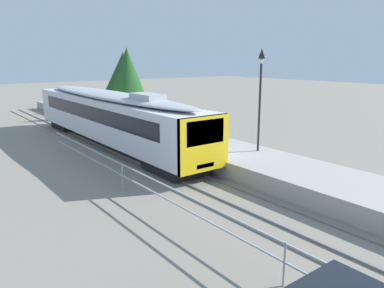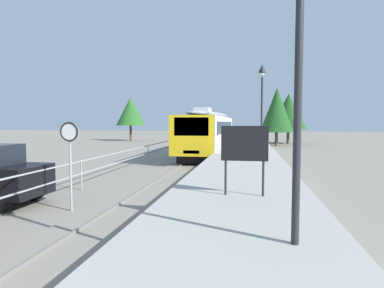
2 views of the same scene
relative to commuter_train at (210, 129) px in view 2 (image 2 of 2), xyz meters
The scene contains 11 objects.
ground_plane 8.11m from the commuter_train, 112.56° to the right, with size 160.00×160.00×0.00m, color gray.
track_rails 7.52m from the commuter_train, 90.00° to the right, with size 3.20×60.00×0.14m.
commuter_train is the anchor object (origin of this frame).
station_platform 8.10m from the commuter_train, 65.77° to the right, with size 3.90×60.00×0.90m, color #A8A59E.
platform_lamp_mid_platform 10.50m from the commuter_train, 65.64° to the right, with size 0.34×0.34×5.35m.
platform_notice_board 21.35m from the commuter_train, 80.91° to the right, with size 1.20×0.08×1.80m.
speed_limit_sign 20.35m from the commuter_train, 95.66° to the right, with size 0.61×0.10×2.81m.
carpark_fence 17.58m from the commuter_train, 100.85° to the right, with size 0.06×36.06×1.25m.
tree_behind_carpark 12.23m from the commuter_train, 56.67° to the left, with size 3.89×3.89×6.82m.
tree_behind_station_far 16.80m from the commuter_train, 59.62° to the left, with size 4.63×4.63×6.46m.
tree_distant_left 22.10m from the commuter_train, 129.46° to the left, with size 4.24×4.24×6.40m.
Camera 2 is at (3.49, -0.36, 2.80)m, focal length 30.66 mm.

